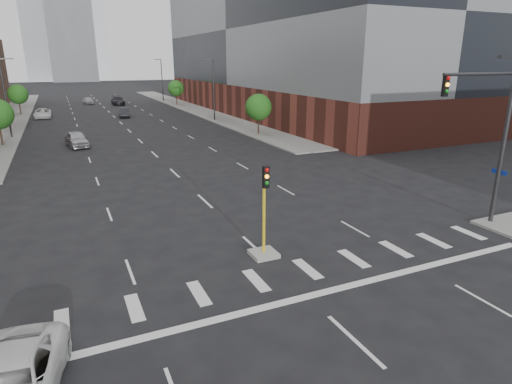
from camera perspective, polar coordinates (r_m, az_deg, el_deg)
ground at (r=14.11m, az=18.27°, el=-22.66°), size 400.00×400.00×0.00m
sidewalk_left_far at (r=82.38m, az=-29.57°, el=8.87°), size 5.00×92.00×0.15m
sidewalk_right_far at (r=85.22m, az=-8.84°, el=11.07°), size 5.00×92.00×0.15m
building_right_main at (r=77.31m, az=4.81°, el=18.72°), size 24.00×70.00×22.00m
tower_right at (r=270.01m, az=-22.23°, el=22.64°), size 20.00×20.00×80.00m
tower_mid at (r=208.17m, az=-23.61°, el=19.47°), size 18.00×18.00×44.00m
median_traffic_signal at (r=19.99m, az=1.09°, el=-6.02°), size 1.20×1.20×4.40m
mast_arm_signal at (r=25.71m, az=29.32°, el=7.85°), size 5.12×0.90×9.07m
streetlight_right_a at (r=66.26m, az=-5.75°, el=13.78°), size 1.60×0.22×9.07m
streetlight_right_b at (r=99.99m, az=-12.48°, el=14.59°), size 1.60×0.22×9.07m
streetlight_left at (r=57.99m, az=-30.40°, el=11.10°), size 1.60×0.22×9.07m
tree_left_far at (r=83.01m, az=-29.17°, el=11.30°), size 3.20×3.20×4.85m
tree_right_near at (r=52.70m, az=0.33°, el=11.24°), size 3.20×3.20×4.85m
tree_right_far at (r=90.48m, az=-10.64°, el=13.44°), size 3.20×3.20×4.85m
car_near_left at (r=49.58m, az=-22.81°, el=6.51°), size 2.55×4.96×1.61m
car_mid_right at (r=73.47m, az=-17.16°, el=10.09°), size 2.12×4.56×1.45m
car_far_left at (r=76.86m, az=-26.56°, el=9.35°), size 2.56×5.39×1.49m
car_deep_right at (r=94.51m, az=-17.94°, el=11.52°), size 2.59×5.94×1.70m
car_distant at (r=98.00m, az=-21.47°, el=11.28°), size 2.22×4.52×1.48m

